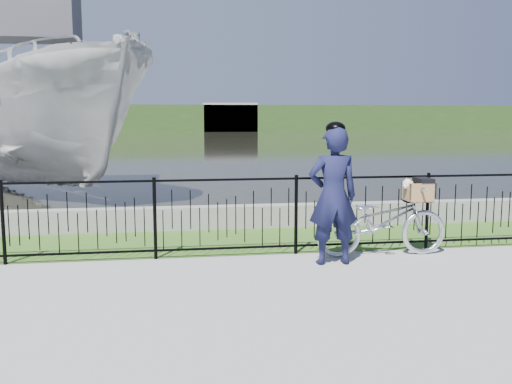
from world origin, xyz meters
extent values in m
plane|color=gray|center=(0.00, 0.00, 0.00)|extent=(120.00, 120.00, 0.00)
cube|color=#365F1D|center=(0.00, 2.60, 0.00)|extent=(60.00, 2.00, 0.01)
plane|color=black|center=(0.00, 33.00, 0.00)|extent=(120.00, 120.00, 0.00)
cube|color=gray|center=(0.00, 3.60, 0.20)|extent=(60.00, 0.30, 0.40)
cube|color=#2B481B|center=(0.00, 60.00, 1.50)|extent=(120.00, 6.00, 3.00)
cube|color=#AA9C89|center=(-18.00, 58.00, 2.00)|extent=(8.00, 4.00, 4.00)
cube|color=#AA9C89|center=(6.00, 58.50, 1.60)|extent=(6.00, 3.00, 3.20)
imported|color=silver|center=(2.18, 1.32, 0.50)|extent=(1.91, 0.67, 1.00)
cube|color=black|center=(2.71, 1.32, 0.77)|extent=(0.38, 0.18, 0.02)
cube|color=olive|center=(2.71, 1.32, 0.78)|extent=(0.36, 0.31, 0.01)
cube|color=olive|center=(2.71, 1.47, 0.91)|extent=(0.36, 0.02, 0.27)
cube|color=olive|center=(2.71, 1.17, 0.91)|extent=(0.36, 0.02, 0.27)
cube|color=olive|center=(2.89, 1.32, 0.91)|extent=(0.01, 0.31, 0.27)
cube|color=olive|center=(2.54, 1.32, 0.91)|extent=(0.01, 0.31, 0.27)
cube|color=black|center=(2.79, 1.32, 1.08)|extent=(0.20, 0.33, 0.06)
cube|color=black|center=(2.90, 1.32, 0.94)|extent=(0.02, 0.33, 0.22)
ellipsoid|color=silver|center=(2.69, 1.32, 0.90)|extent=(0.31, 0.22, 0.20)
sphere|color=silver|center=(2.55, 1.30, 1.03)|extent=(0.15, 0.15, 0.15)
sphere|color=silver|center=(2.50, 1.28, 1.00)|extent=(0.07, 0.07, 0.07)
sphere|color=black|center=(2.48, 1.27, 0.99)|extent=(0.02, 0.02, 0.02)
cone|color=brown|center=(2.55, 1.36, 1.09)|extent=(0.06, 0.08, 0.08)
cone|color=brown|center=(2.57, 1.26, 1.09)|extent=(0.06, 0.08, 0.08)
imported|color=#131535|center=(1.37, 0.99, 0.92)|extent=(0.67, 0.44, 1.84)
ellipsoid|color=black|center=(1.37, 0.99, 1.82)|extent=(0.26, 0.29, 0.18)
imported|color=#AFAFAF|center=(-4.09, 8.86, 1.81)|extent=(8.15, 9.71, 3.61)
cube|color=#3F3F47|center=(-4.09, 8.86, 4.61)|extent=(2.20, 1.60, 1.60)
camera|label=1|loc=(-0.78, -6.29, 2.02)|focal=40.00mm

